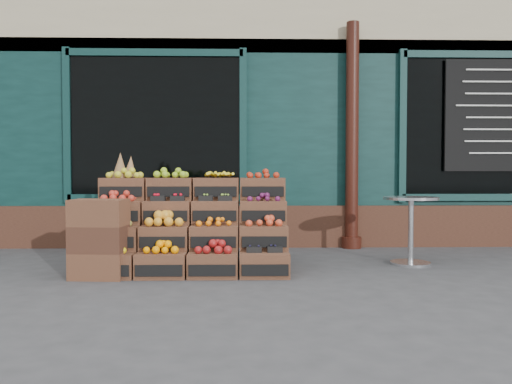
{
  "coord_description": "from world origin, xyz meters",
  "views": [
    {
      "loc": [
        -0.34,
        -5.02,
        1.05
      ],
      "look_at": [
        -0.2,
        0.7,
        0.85
      ],
      "focal_mm": 35.0,
      "sensor_mm": 36.0,
      "label": 1
    }
  ],
  "objects": [
    {
      "name": "ground",
      "position": [
        0.0,
        0.0,
        0.0
      ],
      "size": [
        60.0,
        60.0,
        0.0
      ],
      "primitive_type": "plane",
      "color": "#3A3A3D",
      "rests_on": "ground"
    },
    {
      "name": "shop_facade",
      "position": [
        0.0,
        5.11,
        2.4
      ],
      "size": [
        12.0,
        6.24,
        4.8
      ],
      "color": "#0D2D2B",
      "rests_on": "ground"
    },
    {
      "name": "bistro_table",
      "position": [
        1.6,
        0.72,
        0.49
      ],
      "size": [
        0.63,
        0.63,
        0.79
      ],
      "rotation": [
        0.0,
        0.0,
        -0.29
      ],
      "color": "silver",
      "rests_on": "ground"
    },
    {
      "name": "spare_crates",
      "position": [
        -1.81,
        0.05,
        0.4
      ],
      "size": [
        0.56,
        0.41,
        0.8
      ],
      "rotation": [
        0.0,
        0.0,
        -0.08
      ],
      "color": "brown",
      "rests_on": "ground"
    },
    {
      "name": "shopkeeper",
      "position": [
        -1.34,
        2.99,
        0.88
      ],
      "size": [
        0.67,
        0.47,
        1.76
      ],
      "primitive_type": "imported",
      "rotation": [
        0.0,
        0.0,
        3.07
      ],
      "color": "#19592A",
      "rests_on": "ground"
    },
    {
      "name": "crate_display",
      "position": [
        -0.93,
        0.5,
        0.4
      ],
      "size": [
        2.09,
        1.02,
        1.31
      ],
      "rotation": [
        0.0,
        0.0,
        -0.0
      ],
      "color": "brown",
      "rests_on": "ground"
    }
  ]
}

